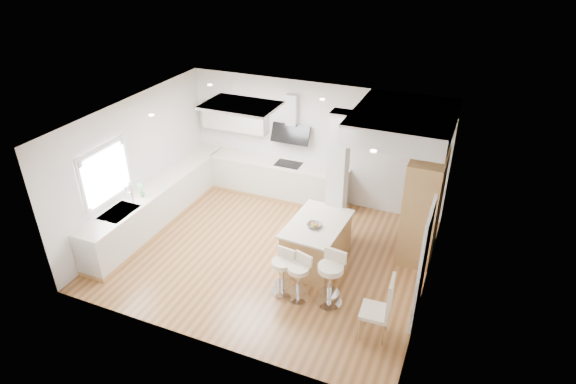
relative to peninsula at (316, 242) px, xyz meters
The scene contains 18 objects.
ground 1.06m from the peninsula, behind, with size 6.00×6.00×0.00m, color #A06A3B.
ceiling 1.06m from the peninsula, behind, with size 6.00×5.00×0.02m, color silver.
wall_back 2.74m from the peninsula, 111.71° to the left, with size 6.00×0.04×2.80m, color silver.
wall_left 4.07m from the peninsula, behind, with size 0.04×5.00×2.80m, color silver.
wall_right 2.26m from the peninsula, ahead, with size 0.04×5.00×2.80m, color silver.
skylight 2.94m from the peninsula, 164.21° to the left, with size 4.10×2.10×0.06m.
window_left 4.22m from the peninsula, 165.55° to the right, with size 0.06×1.28×1.07m.
doorway_right 2.21m from the peninsula, 19.28° to the right, with size 0.05×1.00×2.10m.
counter_left 3.65m from the peninsula, behind, with size 0.63×4.50×1.35m.
counter_back 2.83m from the peninsula, 131.41° to the left, with size 3.62×0.63×2.50m.
pillar 1.27m from the peninsula, 83.43° to the left, with size 0.35×0.35×2.80m.
soffit 2.76m from the peninsula, 48.42° to the left, with size 1.78×2.20×0.40m.
oven_column 2.14m from the peninsula, 33.04° to the left, with size 0.63×1.21×2.10m.
peninsula is the anchor object (origin of this frame).
bar_stool_a 1.07m from the peninsula, 103.38° to the right, with size 0.43×0.43×0.86m.
bar_stool_b 1.09m from the peninsula, 86.13° to the right, with size 0.50×0.50×0.88m.
bar_stool_c 1.16m from the peninsula, 58.36° to the right, with size 0.51×0.51×1.02m.
dining_chair 2.13m from the peninsula, 42.04° to the right, with size 0.47×0.47×1.16m.
Camera 1 is at (3.35, -7.03, 5.73)m, focal length 30.00 mm.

